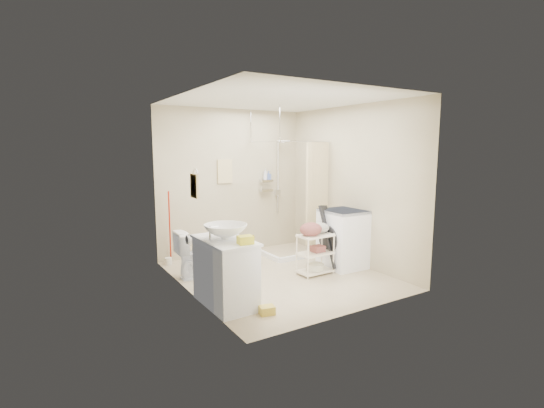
{
  "coord_description": "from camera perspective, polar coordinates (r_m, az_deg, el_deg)",
  "views": [
    {
      "loc": [
        -3.09,
        -4.85,
        1.93
      ],
      "look_at": [
        0.02,
        0.25,
        1.06
      ],
      "focal_mm": 26.0,
      "sensor_mm": 36.0,
      "label": 1
    }
  ],
  "objects": [
    {
      "name": "potted_plant_a",
      "position": [
        7.1,
        -6.33,
        -6.15
      ],
      "size": [
        0.21,
        0.18,
        0.34
      ],
      "primitive_type": "imported",
      "rotation": [
        0.0,
        0.0,
        0.36
      ],
      "color": "#9B5529",
      "rests_on": "ground"
    },
    {
      "name": "wall_left",
      "position": [
        5.17,
        -12.1,
        1.08
      ],
      "size": [
        0.04,
        3.2,
        2.6
      ],
      "primitive_type": "cube",
      "color": "#BDB292",
      "rests_on": "ground"
    },
    {
      "name": "toilet",
      "position": [
        6.02,
        -10.43,
        -7.03
      ],
      "size": [
        0.71,
        0.42,
        0.71
      ],
      "primitive_type": "imported",
      "rotation": [
        0.0,
        0.0,
        1.53
      ],
      "color": "silver",
      "rests_on": "ground"
    },
    {
      "name": "wall_back",
      "position": [
        7.18,
        -5.79,
        3.19
      ],
      "size": [
        2.8,
        0.04,
        2.6
      ],
      "primitive_type": "cube",
      "color": "#BDB292",
      "rests_on": "ground"
    },
    {
      "name": "potted_plant_b",
      "position": [
        7.27,
        -3.24,
        -5.73
      ],
      "size": [
        0.24,
        0.23,
        0.35
      ],
      "primitive_type": "imported",
      "rotation": [
        0.0,
        0.0,
        -0.59
      ],
      "color": "#955135",
      "rests_on": "ground"
    },
    {
      "name": "laundry_rack",
      "position": [
        6.07,
        6.29,
        -6.68
      ],
      "size": [
        0.55,
        0.33,
        0.74
      ],
      "primitive_type": null,
      "rotation": [
        0.0,
        0.0,
        0.03
      ],
      "color": "white",
      "rests_on": "ground"
    },
    {
      "name": "hanging_towel",
      "position": [
        7.08,
        -6.84,
        4.72
      ],
      "size": [
        0.28,
        0.03,
        0.42
      ],
      "primitive_type": "cube",
      "color": "beige",
      "rests_on": "wall_back"
    },
    {
      "name": "wall_right",
      "position": [
        6.64,
        11.36,
        2.66
      ],
      "size": [
        0.04,
        3.2,
        2.6
      ],
      "primitive_type": "cube",
      "color": "#BDB292",
      "rests_on": "ground"
    },
    {
      "name": "vanity",
      "position": [
        4.92,
        -6.78,
        -9.77
      ],
      "size": [
        0.55,
        0.95,
        0.83
      ],
      "primitive_type": "cube",
      "rotation": [
        0.0,
        0.0,
        0.02
      ],
      "color": "silver",
      "rests_on": "ground"
    },
    {
      "name": "ceiling",
      "position": [
        5.79,
        1.14,
        14.91
      ],
      "size": [
        2.8,
        3.2,
        0.04
      ],
      "primitive_type": "cube",
      "color": "silver",
      "rests_on": "ground"
    },
    {
      "name": "wall_front",
      "position": [
        4.53,
        12.04,
        0.08
      ],
      "size": [
        2.8,
        0.04,
        2.6
      ],
      "primitive_type": "cube",
      "color": "#BDB292",
      "rests_on": "ground"
    },
    {
      "name": "shower",
      "position": [
        7.15,
        2.32,
        1.18
      ],
      "size": [
        1.1,
        1.1,
        2.1
      ],
      "primitive_type": null,
      "color": "white",
      "rests_on": "ground"
    },
    {
      "name": "floor",
      "position": [
        6.06,
        1.07,
        -10.29
      ],
      "size": [
        3.2,
        3.2,
        0.0
      ],
      "primitive_type": "plane",
      "color": "beige",
      "rests_on": "ground"
    },
    {
      "name": "floor_basket",
      "position": [
        4.74,
        -0.74,
        -14.9
      ],
      "size": [
        0.29,
        0.24,
        0.14
      ],
      "primitive_type": "cube",
      "rotation": [
        0.0,
        0.0,
        -0.2
      ],
      "color": "gold",
      "rests_on": "ground"
    },
    {
      "name": "sink",
      "position": [
        4.79,
        -6.73,
        -3.99
      ],
      "size": [
        0.61,
        0.61,
        0.18
      ],
      "primitive_type": "imported",
      "rotation": [
        0.0,
        0.0,
        0.16
      ],
      "color": "silver",
      "rests_on": "vanity"
    },
    {
      "name": "washing_machine",
      "position": [
        6.49,
        10.38,
        -4.92
      ],
      "size": [
        0.65,
        0.67,
        0.93
      ],
      "primitive_type": "cube",
      "rotation": [
        0.0,
        0.0,
        -0.02
      ],
      "color": "white",
      "rests_on": "ground"
    },
    {
      "name": "towel_ring",
      "position": [
        4.97,
        -11.17,
        2.8
      ],
      "size": [
        0.04,
        0.22,
        0.34
      ],
      "primitive_type": null,
      "color": "#D7BE7D",
      "rests_on": "wall_left"
    },
    {
      "name": "shampoo_bottle_a",
      "position": [
        7.4,
        -0.97,
        4.34
      ],
      "size": [
        0.1,
        0.1,
        0.21
      ],
      "primitive_type": "imported",
      "rotation": [
        0.0,
        0.0,
        -0.37
      ],
      "color": "silver",
      "rests_on": "shower"
    },
    {
      "name": "mop",
      "position": [
        6.66,
        -14.95,
        -3.43
      ],
      "size": [
        0.15,
        0.15,
        1.22
      ],
      "primitive_type": null,
      "rotation": [
        0.0,
        0.0,
        0.29
      ],
      "color": "#B11E0A",
      "rests_on": "ground"
    },
    {
      "name": "counter_basket",
      "position": [
        4.54,
        -3.88,
        -5.2
      ],
      "size": [
        0.18,
        0.15,
        0.1
      ],
      "primitive_type": "cube",
      "rotation": [
        0.0,
        0.0,
        -0.1
      ],
      "color": "yellow",
      "rests_on": "vanity"
    },
    {
      "name": "tp_holder",
      "position": [
        5.33,
        -11.68,
        -5.02
      ],
      "size": [
        0.08,
        0.12,
        0.14
      ],
      "primitive_type": null,
      "color": "white",
      "rests_on": "wall_left"
    },
    {
      "name": "shampoo_bottle_b",
      "position": [
        7.44,
        -0.5,
        4.17
      ],
      "size": [
        0.09,
        0.09,
        0.16
      ],
      "primitive_type": "imported",
      "rotation": [
        0.0,
        0.0,
        0.24
      ],
      "color": "#4960A5",
      "rests_on": "shower"
    },
    {
      "name": "ironing_board",
      "position": [
        6.31,
        8.37,
        -4.68
      ],
      "size": [
        0.3,
        0.23,
        1.05
      ],
      "primitive_type": null,
      "rotation": [
        0.0,
        0.0,
        0.52
      ],
      "color": "black",
      "rests_on": "ground"
    }
  ]
}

